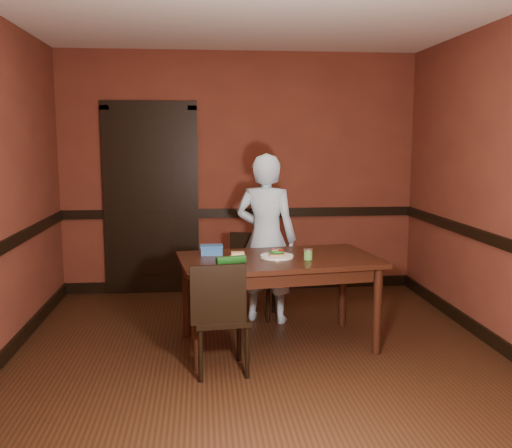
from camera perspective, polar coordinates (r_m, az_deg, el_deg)
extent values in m
cube|color=black|center=(4.57, 0.44, -13.79)|extent=(4.00, 4.50, 0.01)
cube|color=white|center=(4.34, 0.48, 21.36)|extent=(4.00, 4.50, 0.01)
cube|color=maroon|center=(6.48, -1.62, 5.09)|extent=(4.00, 0.02, 2.70)
cube|color=maroon|center=(2.04, 7.05, -2.35)|extent=(4.00, 0.02, 2.70)
cube|color=black|center=(6.51, -1.60, 1.12)|extent=(4.00, 0.03, 0.10)
cube|color=black|center=(4.93, 24.08, -1.99)|extent=(0.03, 4.50, 0.10)
cube|color=black|center=(6.67, -1.57, -6.05)|extent=(4.00, 0.03, 0.12)
cube|color=black|center=(5.14, 23.51, -11.25)|extent=(0.03, 4.50, 0.12)
cube|color=black|center=(6.48, -10.45, 2.06)|extent=(0.85, 0.04, 2.05)
cube|color=black|center=(6.56, -14.57, 2.01)|extent=(0.10, 0.06, 2.15)
cube|color=black|center=(6.48, -6.24, 2.15)|extent=(0.10, 0.06, 2.15)
cube|color=black|center=(6.47, -10.69, 11.58)|extent=(1.05, 0.06, 0.10)
cube|color=black|center=(4.84, 2.21, -7.75)|extent=(1.73, 1.12, 0.76)
imported|color=#B0D8EF|center=(5.40, 1.00, -1.44)|extent=(0.69, 0.57, 1.60)
cylinder|color=white|center=(4.75, 2.10, -3.29)|extent=(0.28, 0.28, 0.01)
cube|color=#A37D4F|center=(4.74, 2.10, -3.09)|extent=(0.13, 0.12, 0.02)
ellipsoid|color=#258127|center=(4.74, 2.10, -2.80)|extent=(0.12, 0.11, 0.03)
cylinder|color=#B1110B|center=(4.75, 1.76, -2.57)|extent=(0.05, 0.05, 0.01)
cylinder|color=#B1110B|center=(4.73, 2.50, -2.61)|extent=(0.05, 0.05, 0.01)
cylinder|color=#8BAA62|center=(4.71, 1.76, -2.68)|extent=(0.03, 0.03, 0.01)
cylinder|color=#8BAA62|center=(4.77, 2.38, -2.54)|extent=(0.03, 0.03, 0.01)
cylinder|color=#8BAA62|center=(4.74, 2.10, -2.61)|extent=(0.03, 0.03, 0.01)
cylinder|color=#559A41|center=(4.68, 5.23, -3.10)|extent=(0.07, 0.07, 0.07)
cylinder|color=#B7B8AD|center=(4.67, 5.24, -2.58)|extent=(0.07, 0.07, 0.01)
cylinder|color=white|center=(4.76, -1.84, -3.29)|extent=(0.14, 0.14, 0.01)
cube|color=#DCBC74|center=(4.75, -1.84, -3.02)|extent=(0.11, 0.07, 0.04)
cube|color=#2C6AB5|center=(4.88, -4.48, -2.65)|extent=(0.18, 0.12, 0.07)
cube|color=#2C6AB5|center=(4.87, -4.48, -2.18)|extent=(0.19, 0.13, 0.01)
cylinder|color=#124814|center=(4.49, -2.53, -3.63)|extent=(0.24, 0.13, 0.07)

